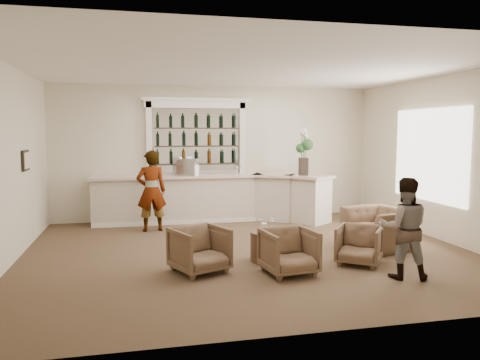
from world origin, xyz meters
name	(u,v)px	position (x,y,z in m)	size (l,w,h in m)	color
ground	(249,252)	(0.00, 0.00, 0.00)	(8.00, 8.00, 0.00)	brown
room_shell	(249,123)	(0.16, 0.71, 2.34)	(8.04, 7.02, 3.32)	beige
bar_counter	(213,198)	(-0.16, 3.00, 0.57)	(5.72, 1.80, 1.14)	beige
back_bar_alcove	(197,138)	(-0.50, 3.41, 2.03)	(2.64, 0.25, 3.00)	white
cocktail_table	(268,246)	(0.17, -0.63, 0.25)	(0.59, 0.59, 0.50)	#503B22
sommelier	(151,191)	(-1.66, 2.22, 0.89)	(0.65, 0.43, 1.78)	gray
guest	(404,228)	(1.90, -1.97, 0.76)	(0.74, 0.57, 1.51)	gray
armchair_left	(200,250)	(-1.03, -1.02, 0.36)	(0.76, 0.79, 0.71)	brown
armchair_center	(289,251)	(0.30, -1.40, 0.35)	(0.75, 0.77, 0.70)	brown
armchair_right	(359,245)	(1.59, -1.15, 0.32)	(0.69, 0.71, 0.64)	brown
armchair_far	(380,228)	(2.47, -0.24, 0.37)	(1.15, 1.00, 0.74)	brown
espresso_machine	(188,167)	(-0.77, 2.99, 1.34)	(0.45, 0.37, 0.39)	#B9BABE
flower_vase	(304,149)	(1.94, 2.46, 1.76)	(0.29, 0.29, 1.10)	black
wine_glass_bar_left	(237,170)	(0.42, 2.94, 1.25)	(0.07, 0.07, 0.21)	white
wine_glass_bar_right	(241,170)	(0.53, 2.95, 1.25)	(0.07, 0.07, 0.21)	white
wine_glass_tbl_a	(260,226)	(0.05, -0.60, 0.60)	(0.07, 0.07, 0.21)	white
wine_glass_tbl_b	(272,224)	(0.27, -0.55, 0.60)	(0.07, 0.07, 0.21)	white
wine_glass_tbl_c	(272,227)	(0.21, -0.76, 0.60)	(0.07, 0.07, 0.21)	white
napkin_holder	(264,227)	(0.15, -0.49, 0.56)	(0.08, 0.08, 0.12)	white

